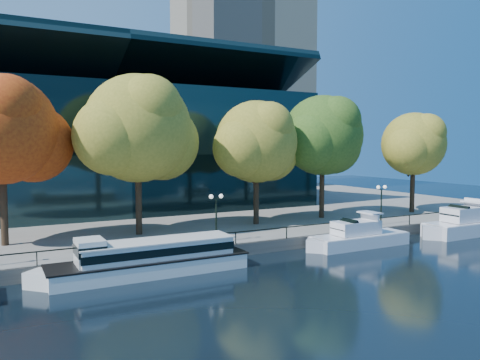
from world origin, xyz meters
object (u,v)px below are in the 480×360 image
tree_1 (4,132)px  lamp_1 (216,207)px  cruiser_near (356,237)px  cruiser_far (464,224)px  tree_2 (140,131)px  tree_3 (258,144)px  lamp_2 (381,196)px  tour_boat (146,258)px  tree_5 (415,145)px  tree_4 (324,137)px

tree_1 → lamp_1: 17.94m
cruiser_near → cruiser_far: bearing=-3.6°
tree_2 → tree_3: size_ratio=1.14×
cruiser_far → tree_1: (-40.99, 11.15, 8.97)m
tree_2 → tree_3: bearing=-0.2°
cruiser_far → lamp_2: size_ratio=2.76×
tour_boat → lamp_2: size_ratio=3.77×
cruiser_near → tree_1: (-27.57, 10.29, 9.18)m
tree_1 → lamp_2: bearing=-11.6°
cruiser_near → tree_5: (16.42, 8.28, 8.12)m
cruiser_near → tree_5: 20.10m
tree_4 → tour_boat: bearing=-156.9°
cruiser_near → lamp_2: bearing=28.2°
tree_4 → tree_3: bearing=-178.1°
tree_2 → cruiser_far: bearing=-19.4°
tree_5 → lamp_1: size_ratio=2.98×
tree_4 → tree_5: tree_4 is taller
tour_boat → lamp_2: lamp_2 is taller
tree_4 → tree_5: (12.28, -1.73, -0.91)m
lamp_1 → cruiser_far: bearing=-9.3°
cruiser_far → tree_2: bearing=160.6°
tree_5 → cruiser_near: bearing=-153.2°
tree_3 → lamp_1: size_ratio=3.12×
cruiser_far → tree_1: 43.42m
tree_2 → lamp_1: 10.09m
lamp_1 → lamp_2: size_ratio=1.00×
cruiser_far → tree_5: 12.45m
tree_1 → tree_2: bearing=-2.8°
tree_3 → tree_5: size_ratio=1.05×
lamp_1 → tree_5: bearing=9.8°
tree_1 → lamp_1: (15.37, -6.93, -6.14)m
tour_boat → tree_5: 37.41m
tree_3 → lamp_1: (-7.70, -6.36, -5.26)m
tree_4 → lamp_2: 9.20m
tree_3 → lamp_2: 13.56m
lamp_1 → tree_1: bearing=155.7°
cruiser_near → tour_boat: bearing=179.9°
lamp_2 → lamp_1: bearing=180.0°
cruiser_far → tree_1: bearing=164.8°
tree_5 → lamp_1: 29.48m
cruiser_far → tree_4: tree_4 is taller
tree_5 → lamp_2: bearing=-154.1°
cruiser_near → lamp_1: lamp_1 is taller
tour_boat → lamp_1: bearing=25.4°
tree_4 → lamp_2: size_ratio=3.37×
tour_boat → tree_1: tree_1 is taller
cruiser_far → tree_4: (-9.29, 10.86, 8.82)m
tree_2 → tree_3: (12.19, -0.05, -1.11)m
cruiser_near → tree_5: bearing=26.8°
tree_1 → lamp_2: size_ratio=3.40×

